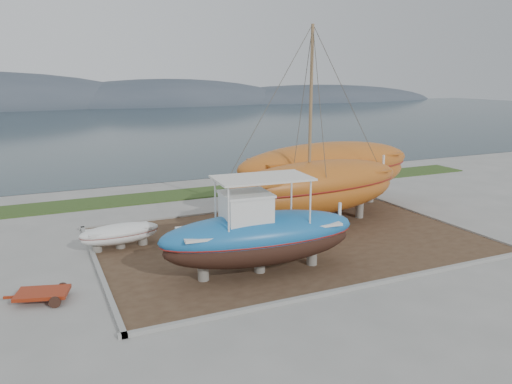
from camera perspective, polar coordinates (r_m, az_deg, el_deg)
name	(u,v)px	position (r m, az deg, el deg)	size (l,w,h in m)	color
ground	(335,268)	(21.50, 9.00, -8.62)	(140.00, 140.00, 0.00)	gray
dirt_patch	(290,240)	(24.70, 3.89, -5.49)	(18.00, 12.00, 0.06)	#422D1E
curb_frame	(290,239)	(24.68, 3.89, -5.39)	(18.60, 12.60, 0.15)	gray
grass_strip	(212,191)	(34.85, -5.10, 0.06)	(44.00, 3.00, 0.08)	#284219
sea	(102,124)	(87.63, -17.20, 7.42)	(260.00, 100.00, 0.04)	#1A2D34
mountain_ridge	(73,106)	(142.21, -20.21, 9.20)	(200.00, 36.00, 20.00)	#333D49
blue_caique	(260,226)	(20.06, 0.44, -3.86)	(8.24, 2.58, 3.97)	#1B66A9
white_dinghy	(120,236)	(24.14, -15.29, -4.92)	(3.69, 1.38, 1.11)	white
orange_sailboat	(319,130)	(26.00, 7.17, 7.09)	(10.70, 3.15, 10.30)	#AA571A
orange_bare_hull	(327,177)	(30.09, 8.10, 1.73)	(11.94, 3.58, 3.91)	#AA571A
red_trailer	(43,296)	(19.84, -23.19, -10.89)	(2.67, 1.34, 0.38)	maroon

